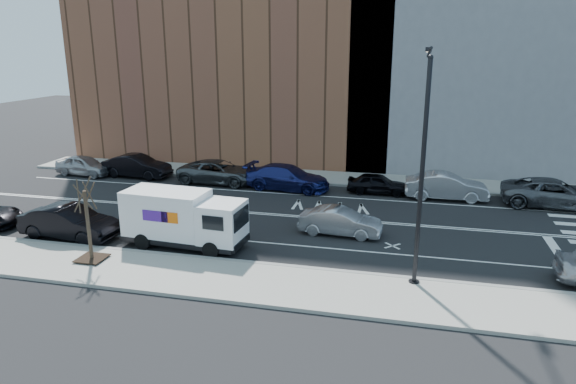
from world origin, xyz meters
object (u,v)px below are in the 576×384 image
at_px(far_parked_a, 85,165).
at_px(far_parked_b, 137,166).
at_px(driving_sedan, 340,222).
at_px(fedex_van, 183,218).

xyz_separation_m(far_parked_a, far_parked_b, (4.12, 0.36, 0.08)).
bearing_deg(driving_sedan, fedex_van, 118.95).
bearing_deg(fedex_van, far_parked_b, 131.50).
distance_m(far_parked_a, far_parked_b, 4.14).
distance_m(fedex_van, driving_sedan, 7.88).
relative_size(far_parked_a, far_parked_b, 0.88).
xyz_separation_m(far_parked_a, driving_sedan, (20.19, -8.02, -0.06)).
height_order(fedex_van, far_parked_a, fedex_van).
bearing_deg(far_parked_a, driving_sedan, -105.30).
bearing_deg(driving_sedan, far_parked_b, 66.44).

